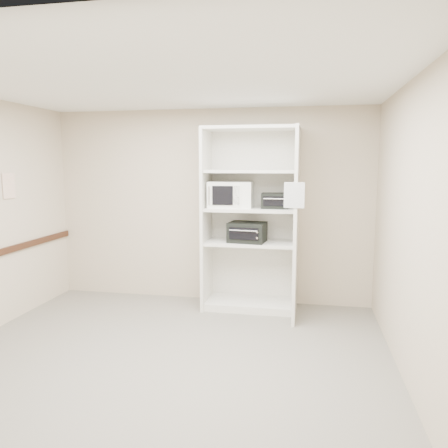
% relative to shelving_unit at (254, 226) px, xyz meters
% --- Properties ---
extents(floor, '(4.50, 4.00, 0.01)m').
position_rel_shelving_unit_xyz_m(floor, '(-0.67, -1.70, -1.13)').
color(floor, '#635E53').
rests_on(floor, ground).
extents(ceiling, '(4.50, 4.00, 0.01)m').
position_rel_shelving_unit_xyz_m(ceiling, '(-0.67, -1.70, 1.57)').
color(ceiling, white).
extents(wall_back, '(4.50, 0.02, 2.70)m').
position_rel_shelving_unit_xyz_m(wall_back, '(-0.67, 0.30, 0.22)').
color(wall_back, '#BBAF91').
rests_on(wall_back, ground).
extents(wall_front, '(4.50, 0.02, 2.70)m').
position_rel_shelving_unit_xyz_m(wall_front, '(-0.67, -3.70, 0.22)').
color(wall_front, '#BBAF91').
rests_on(wall_front, ground).
extents(wall_right, '(0.02, 4.00, 2.70)m').
position_rel_shelving_unit_xyz_m(wall_right, '(1.58, -1.70, 0.22)').
color(wall_right, '#BBAF91').
rests_on(wall_right, ground).
extents(shelving_unit, '(1.24, 0.92, 2.42)m').
position_rel_shelving_unit_xyz_m(shelving_unit, '(0.00, 0.00, 0.00)').
color(shelving_unit, white).
rests_on(shelving_unit, floor).
extents(microwave, '(0.60, 0.47, 0.34)m').
position_rel_shelving_unit_xyz_m(microwave, '(-0.32, 0.01, 0.41)').
color(microwave, white).
rests_on(microwave, shelving_unit).
extents(toaster_oven_upper, '(0.35, 0.26, 0.20)m').
position_rel_shelving_unit_xyz_m(toaster_oven_upper, '(0.28, -0.02, 0.34)').
color(toaster_oven_upper, black).
rests_on(toaster_oven_upper, shelving_unit).
extents(toaster_oven_lower, '(0.51, 0.41, 0.26)m').
position_rel_shelving_unit_xyz_m(toaster_oven_lower, '(-0.08, -0.06, -0.08)').
color(toaster_oven_lower, black).
rests_on(toaster_oven_lower, shelving_unit).
extents(paper_sign, '(0.23, 0.01, 0.29)m').
position_rel_shelving_unit_xyz_m(paper_sign, '(0.54, -0.63, 0.46)').
color(paper_sign, white).
rests_on(paper_sign, shelving_unit).
extents(wall_poster, '(0.01, 0.22, 0.31)m').
position_rel_shelving_unit_xyz_m(wall_poster, '(-2.90, -0.96, 0.55)').
color(wall_poster, white).
rests_on(wall_poster, wall_left).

